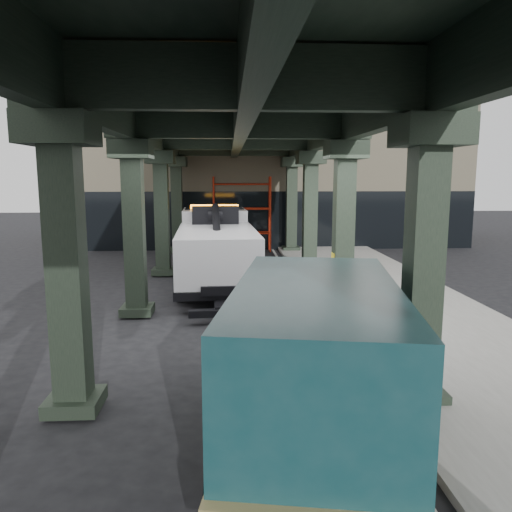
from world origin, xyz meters
name	(u,v)px	position (x,y,z in m)	size (l,w,h in m)	color
ground	(258,335)	(0.00, 0.00, 0.00)	(90.00, 90.00, 0.00)	black
sidewalk	(404,309)	(4.50, 2.00, 0.07)	(5.00, 40.00, 0.15)	gray
lane_stripe	(311,313)	(1.70, 2.00, 0.01)	(0.12, 38.00, 0.01)	silver
viaduct	(240,124)	(-0.40, 2.00, 5.46)	(7.40, 32.00, 6.40)	black
building	(271,176)	(2.00, 20.00, 4.00)	(22.00, 10.00, 8.00)	#C6B793
scaffolding	(242,212)	(0.00, 14.64, 2.11)	(3.08, 0.88, 4.00)	#AF220E
tow_truck	(216,245)	(-1.21, 6.35, 1.47)	(3.08, 9.32, 3.02)	black
towed_van	(315,355)	(0.57, -5.08, 1.35)	(3.33, 6.46, 2.50)	#113A3F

